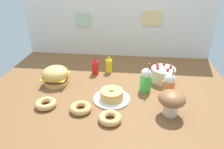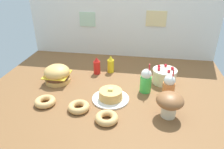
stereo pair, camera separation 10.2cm
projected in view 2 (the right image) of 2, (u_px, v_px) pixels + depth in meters
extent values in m
cube|color=brown|center=(107.00, 94.00, 2.09)|extent=(2.47, 2.06, 0.02)
cube|color=silver|center=(121.00, 23.00, 2.78)|extent=(2.47, 0.03, 0.90)
cube|color=#B2D1B2|center=(87.00, 19.00, 2.81)|extent=(0.21, 0.01, 0.19)
cube|color=beige|center=(156.00, 19.00, 2.66)|extent=(0.25, 0.01, 0.19)
cylinder|color=#DBA859|center=(58.00, 80.00, 2.29)|extent=(0.26, 0.26, 0.05)
cylinder|color=#59331E|center=(57.00, 77.00, 2.27)|extent=(0.24, 0.24, 0.04)
cube|color=yellow|center=(57.00, 75.00, 2.26)|extent=(0.25, 0.25, 0.01)
ellipsoid|color=#E5B260|center=(57.00, 72.00, 2.24)|extent=(0.27, 0.27, 0.15)
cylinder|color=white|center=(111.00, 99.00, 1.99)|extent=(0.35, 0.35, 0.02)
cylinder|color=#E0AD5B|center=(111.00, 97.00, 1.98)|extent=(0.22, 0.22, 0.03)
cylinder|color=#E0AD5B|center=(111.00, 94.00, 1.96)|extent=(0.22, 0.22, 0.03)
cylinder|color=#E0AD5B|center=(111.00, 92.00, 1.95)|extent=(0.21, 0.21, 0.03)
cube|color=#F7E072|center=(111.00, 89.00, 1.94)|extent=(0.04, 0.04, 0.02)
cylinder|color=beige|center=(164.00, 77.00, 2.25)|extent=(0.24, 0.24, 0.13)
cylinder|color=#F4EACC|center=(165.00, 70.00, 2.22)|extent=(0.25, 0.25, 0.02)
sphere|color=red|center=(172.00, 68.00, 2.20)|extent=(0.03, 0.03, 0.03)
sphere|color=red|center=(166.00, 65.00, 2.27)|extent=(0.03, 0.03, 0.03)
sphere|color=red|center=(159.00, 66.00, 2.25)|extent=(0.03, 0.03, 0.03)
sphere|color=red|center=(159.00, 69.00, 2.19)|extent=(0.03, 0.03, 0.03)
sphere|color=red|center=(169.00, 71.00, 2.14)|extent=(0.03, 0.03, 0.03)
cylinder|color=red|center=(97.00, 67.00, 2.44)|extent=(0.08, 0.08, 0.15)
cone|color=red|center=(97.00, 59.00, 2.40)|extent=(0.06, 0.06, 0.05)
cylinder|color=yellow|center=(111.00, 66.00, 2.48)|extent=(0.08, 0.08, 0.15)
cone|color=yellow|center=(111.00, 58.00, 2.43)|extent=(0.06, 0.06, 0.05)
cylinder|color=green|center=(146.00, 84.00, 2.08)|extent=(0.11, 0.11, 0.16)
sphere|color=white|center=(146.00, 74.00, 2.04)|extent=(0.10, 0.10, 0.10)
cylinder|color=red|center=(149.00, 71.00, 2.02)|extent=(0.01, 0.04, 0.16)
cylinder|color=orange|center=(168.00, 91.00, 1.97)|extent=(0.11, 0.11, 0.16)
sphere|color=white|center=(170.00, 80.00, 1.92)|extent=(0.10, 0.10, 0.10)
cylinder|color=red|center=(173.00, 77.00, 1.91)|extent=(0.01, 0.03, 0.16)
torus|color=tan|center=(45.00, 102.00, 1.91)|extent=(0.19, 0.19, 0.06)
torus|color=brown|center=(45.00, 101.00, 1.91)|extent=(0.18, 0.18, 0.05)
torus|color=tan|center=(79.00, 107.00, 1.83)|extent=(0.19, 0.19, 0.06)
torus|color=#F2E5C6|center=(79.00, 107.00, 1.83)|extent=(0.18, 0.18, 0.05)
torus|color=tan|center=(107.00, 118.00, 1.70)|extent=(0.19, 0.19, 0.06)
torus|color=#8CCC8C|center=(107.00, 118.00, 1.70)|extent=(0.18, 0.18, 0.05)
cylinder|color=beige|center=(168.00, 111.00, 1.75)|extent=(0.12, 0.12, 0.10)
ellipsoid|color=brown|center=(170.00, 100.00, 1.70)|extent=(0.22, 0.22, 0.12)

